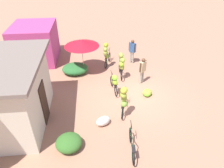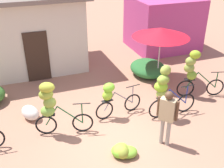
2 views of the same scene
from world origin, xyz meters
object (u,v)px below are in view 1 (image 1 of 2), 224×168
at_px(market_umbrella, 82,43).
at_px(person_bystander, 132,49).
at_px(bicycle_leftmost, 132,145).
at_px(bicycle_near_pile, 124,99).
at_px(person_vendor, 143,68).
at_px(bicycle_center_loaded, 114,82).
at_px(shop_pink, 35,43).
at_px(bicycle_by_shop, 121,64).
at_px(building_low, 6,94).
at_px(banana_pile_on_ground, 147,93).
at_px(produce_sack, 103,121).
at_px(bicycle_rightmost, 106,53).

relative_size(market_umbrella, person_bystander, 1.26).
xyz_separation_m(bicycle_leftmost, bicycle_near_pile, (2.19, 0.04, 0.65)).
bearing_deg(person_vendor, bicycle_center_loaded, 116.32).
distance_m(shop_pink, bicycle_by_shop, 6.52).
height_order(shop_pink, bicycle_by_shop, shop_pink).
xyz_separation_m(market_umbrella, person_bystander, (0.91, -3.37, -0.93)).
height_order(bicycle_leftmost, bicycle_by_shop, bicycle_by_shop).
bearing_deg(bicycle_near_pile, building_low, 89.34).
height_order(shop_pink, banana_pile_on_ground, shop_pink).
bearing_deg(market_umbrella, produce_sack, -168.99).
xyz_separation_m(building_low, bicycle_near_pile, (-0.06, -5.25, -0.60)).
bearing_deg(bicycle_by_shop, banana_pile_on_ground, -147.11).
bearing_deg(bicycle_center_loaded, bicycle_near_pile, -172.47).
xyz_separation_m(market_umbrella, produce_sack, (-5.07, -0.99, -1.77)).
bearing_deg(building_low, shop_pink, 0.96).
height_order(person_vendor, person_bystander, person_bystander).
distance_m(bicycle_near_pile, bicycle_rightmost, 5.03).
xyz_separation_m(shop_pink, bicycle_near_pile, (-6.56, -5.36, -0.27)).
bearing_deg(person_vendor, bicycle_rightmost, 41.42).
bearing_deg(shop_pink, banana_pile_on_ground, -126.18).
distance_m(bicycle_leftmost, person_bystander, 7.74).
bearing_deg(bicycle_by_shop, person_vendor, -118.23).
bearing_deg(person_vendor, building_low, 111.84).
bearing_deg(shop_pink, market_umbrella, -121.80).
height_order(bicycle_near_pile, person_vendor, bicycle_near_pile).
bearing_deg(produce_sack, person_bystander, -21.72).
xyz_separation_m(market_umbrella, person_vendor, (-1.72, -3.52, -0.97)).
bearing_deg(shop_pink, bicycle_leftmost, -148.35).
bearing_deg(bicycle_near_pile, person_vendor, -28.59).
distance_m(bicycle_by_shop, person_bystander, 2.25).
distance_m(bicycle_center_loaded, person_vendor, 1.99).
xyz_separation_m(building_low, bicycle_center_loaded, (1.84, -5.00, -0.89)).
bearing_deg(person_bystander, building_low, 128.98).
xyz_separation_m(bicycle_by_shop, person_bystander, (2.00, -1.02, 0.05)).
height_order(market_umbrella, bicycle_by_shop, market_umbrella).
bearing_deg(bicycle_rightmost, banana_pile_on_ground, -149.96).
xyz_separation_m(building_low, market_umbrella, (4.43, -3.23, 0.39)).
xyz_separation_m(bicycle_center_loaded, produce_sack, (-2.48, 0.78, -0.49)).
distance_m(building_low, bicycle_by_shop, 6.53).
bearing_deg(produce_sack, bicycle_rightmost, -5.76).
xyz_separation_m(shop_pink, bicycle_by_shop, (-3.16, -5.69, -0.27)).
height_order(bicycle_rightmost, produce_sack, bicycle_rightmost).
bearing_deg(bicycle_center_loaded, person_bystander, -24.59).
bearing_deg(shop_pink, bicycle_near_pile, -140.77).
bearing_deg(bicycle_leftmost, person_bystander, -9.80).
relative_size(market_umbrella, bicycle_near_pile, 1.29).
bearing_deg(bicycle_leftmost, bicycle_by_shop, -3.01).
relative_size(banana_pile_on_ground, produce_sack, 1.15).
bearing_deg(person_bystander, bicycle_center_loaded, 155.41).
relative_size(building_low, banana_pile_on_ground, 5.74).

